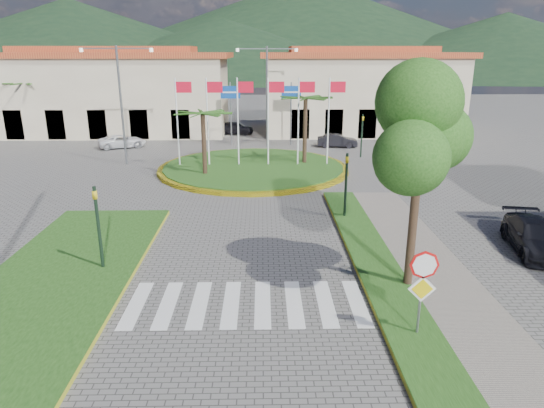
{
  "coord_description": "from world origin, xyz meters",
  "views": [
    {
      "loc": [
        0.63,
        -9.7,
        7.67
      ],
      "look_at": [
        0.98,
        8.0,
        2.05
      ],
      "focal_mm": 32.0,
      "sensor_mm": 36.0,
      "label": 1
    }
  ],
  "objects_px": {
    "car_dark_a": "(235,128)",
    "car_side_right": "(535,236)",
    "white_van": "(122,141)",
    "stop_sign": "(423,280)",
    "deciduous_tree": "(421,136)",
    "roundabout_island": "(254,168)",
    "car_dark_b": "(337,141)"
  },
  "relations": [
    {
      "from": "white_van",
      "to": "car_side_right",
      "type": "relative_size",
      "value": 0.89
    },
    {
      "from": "roundabout_island",
      "to": "white_van",
      "type": "relative_size",
      "value": 3.34
    },
    {
      "from": "white_van",
      "to": "car_side_right",
      "type": "height_order",
      "value": "car_side_right"
    },
    {
      "from": "car_side_right",
      "to": "roundabout_island",
      "type": "bearing_deg",
      "value": 139.56
    },
    {
      "from": "white_van",
      "to": "car_dark_b",
      "type": "height_order",
      "value": "car_dark_b"
    },
    {
      "from": "deciduous_tree",
      "to": "white_van",
      "type": "bearing_deg",
      "value": 123.21
    },
    {
      "from": "car_dark_a",
      "to": "car_dark_b",
      "type": "distance_m",
      "value": 11.09
    },
    {
      "from": "white_van",
      "to": "car_dark_b",
      "type": "relative_size",
      "value": 1.15
    },
    {
      "from": "stop_sign",
      "to": "car_dark_a",
      "type": "height_order",
      "value": "stop_sign"
    },
    {
      "from": "deciduous_tree",
      "to": "roundabout_island",
      "type": "bearing_deg",
      "value": 107.91
    },
    {
      "from": "white_van",
      "to": "car_side_right",
      "type": "bearing_deg",
      "value": -157.99
    },
    {
      "from": "car_dark_a",
      "to": "roundabout_island",
      "type": "bearing_deg",
      "value": -164.57
    },
    {
      "from": "car_dark_b",
      "to": "car_side_right",
      "type": "relative_size",
      "value": 0.77
    },
    {
      "from": "car_dark_a",
      "to": "deciduous_tree",
      "type": "bearing_deg",
      "value": -159.1
    },
    {
      "from": "roundabout_island",
      "to": "car_side_right",
      "type": "relative_size",
      "value": 2.97
    },
    {
      "from": "deciduous_tree",
      "to": "car_side_right",
      "type": "relative_size",
      "value": 1.59
    },
    {
      "from": "roundabout_island",
      "to": "stop_sign",
      "type": "relative_size",
      "value": 4.79
    },
    {
      "from": "white_van",
      "to": "car_dark_a",
      "type": "distance_m",
      "value": 11.06
    },
    {
      "from": "roundabout_island",
      "to": "car_dark_a",
      "type": "bearing_deg",
      "value": 97.92
    },
    {
      "from": "white_van",
      "to": "car_dark_b",
      "type": "bearing_deg",
      "value": -113.74
    },
    {
      "from": "stop_sign",
      "to": "car_dark_a",
      "type": "relative_size",
      "value": 0.74
    },
    {
      "from": "white_van",
      "to": "deciduous_tree",
      "type": "bearing_deg",
      "value": -170.15
    },
    {
      "from": "stop_sign",
      "to": "deciduous_tree",
      "type": "distance_m",
      "value": 4.59
    },
    {
      "from": "stop_sign",
      "to": "white_van",
      "type": "height_order",
      "value": "stop_sign"
    },
    {
      "from": "car_dark_b",
      "to": "stop_sign",
      "type": "bearing_deg",
      "value": -178.44
    },
    {
      "from": "stop_sign",
      "to": "car_dark_b",
      "type": "distance_m",
      "value": 28.13
    },
    {
      "from": "stop_sign",
      "to": "car_dark_b",
      "type": "bearing_deg",
      "value": 86.08
    },
    {
      "from": "deciduous_tree",
      "to": "car_dark_a",
      "type": "bearing_deg",
      "value": 103.39
    },
    {
      "from": "stop_sign",
      "to": "white_van",
      "type": "bearing_deg",
      "value": 119.37
    },
    {
      "from": "white_van",
      "to": "car_dark_a",
      "type": "height_order",
      "value": "car_dark_a"
    },
    {
      "from": "stop_sign",
      "to": "car_dark_a",
      "type": "xyz_separation_m",
      "value": [
        -6.94,
        34.71,
        -1.18
      ]
    },
    {
      "from": "car_dark_a",
      "to": "car_side_right",
      "type": "bearing_deg",
      "value": -147.31
    }
  ]
}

